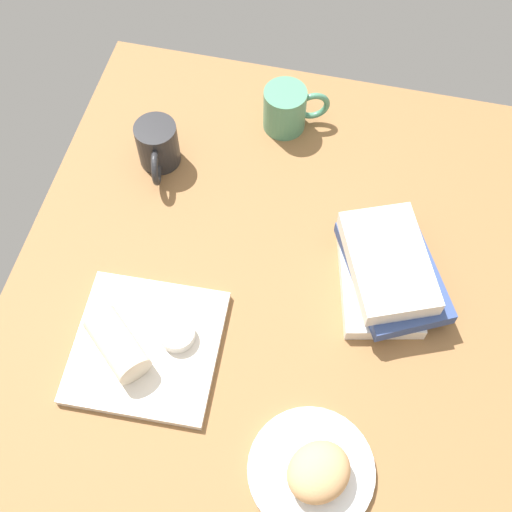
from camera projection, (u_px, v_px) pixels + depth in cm
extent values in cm
cube|color=olive|center=(266.00, 313.00, 115.36)|extent=(110.00, 90.00, 4.00)
cylinder|color=white|center=(311.00, 470.00, 99.71)|extent=(19.05, 19.05, 1.40)
ellipsoid|color=tan|center=(319.00, 472.00, 96.00)|extent=(12.89, 12.70, 6.00)
cube|color=silver|center=(147.00, 347.00, 109.29)|extent=(24.44, 24.44, 1.60)
cylinder|color=silver|center=(177.00, 334.00, 108.30)|extent=(5.81, 5.81, 2.20)
cylinder|color=#CF5223|center=(177.00, 333.00, 107.60)|extent=(4.76, 4.76, 0.40)
cylinder|color=beige|center=(117.00, 344.00, 105.55)|extent=(11.93, 12.49, 5.78)
cube|color=silver|center=(380.00, 282.00, 114.42)|extent=(22.28, 17.32, 2.79)
cube|color=#33477F|center=(393.00, 271.00, 112.43)|extent=(25.67, 22.13, 2.56)
cube|color=silver|center=(388.00, 262.00, 109.90)|extent=(22.98, 19.04, 3.40)
cylinder|color=#4C8C6B|center=(285.00, 109.00, 129.34)|extent=(8.30, 8.30, 9.21)
cylinder|color=olive|center=(285.00, 95.00, 125.86)|extent=(6.81, 6.81, 0.40)
torus|color=#4C8C6B|center=(314.00, 106.00, 129.72)|extent=(3.49, 6.72, 6.73)
cylinder|color=#262628|center=(158.00, 144.00, 125.17)|extent=(7.84, 7.84, 9.16)
cylinder|color=olive|center=(155.00, 130.00, 121.71)|extent=(6.43, 6.43, 0.40)
torus|color=#262628|center=(156.00, 167.00, 122.50)|extent=(6.78, 2.82, 6.69)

